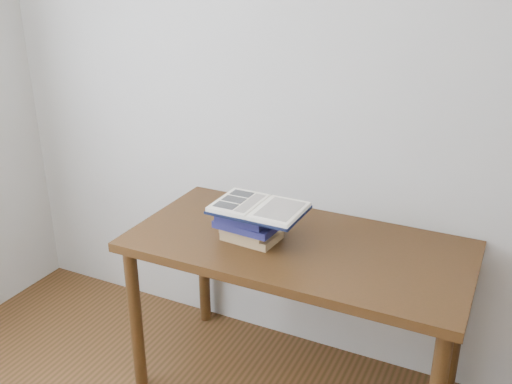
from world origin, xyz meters
The scene contains 3 objects.
desk centered at (0.08, 1.38, 0.68)m, with size 1.45×0.73×0.78m.
book_stack centered at (-0.12, 1.31, 0.85)m, with size 0.27×0.20×0.15m.
open_book centered at (-0.06, 1.30, 0.94)m, with size 0.38×0.27×0.03m.
Camera 1 is at (0.87, -0.65, 1.90)m, focal length 40.00 mm.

